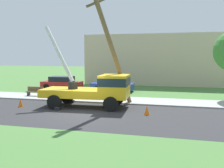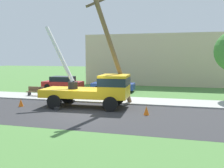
# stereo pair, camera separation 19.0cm
# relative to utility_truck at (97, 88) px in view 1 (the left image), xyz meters

# --- Properties ---
(ground_plane) EXTENTS (120.00, 120.00, 0.00)m
(ground_plane) POSITION_rel_utility_truck_xyz_m (-0.33, 9.89, -1.41)
(ground_plane) COLOR #477538
(road_asphalt) EXTENTS (80.00, 7.30, 0.01)m
(road_asphalt) POSITION_rel_utility_truck_xyz_m (-0.33, -2.11, -1.40)
(road_asphalt) COLOR #2B2B2D
(road_asphalt) RESTS_ON ground
(sidewalk_strip) EXTENTS (80.00, 3.14, 0.10)m
(sidewalk_strip) POSITION_rel_utility_truck_xyz_m (-0.33, 3.11, -1.36)
(sidewalk_strip) COLOR #9E9E99
(sidewalk_strip) RESTS_ON ground
(utility_truck) EXTENTS (6.88, 3.21, 5.98)m
(utility_truck) POSITION_rel_utility_truck_xyz_m (0.00, 0.00, 0.00)
(utility_truck) COLOR gold
(utility_truck) RESTS_ON ground
(leaning_utility_pole) EXTENTS (2.56, 3.71, 8.32)m
(leaning_utility_pole) POSITION_rel_utility_truck_xyz_m (0.95, 0.58, 2.83)
(leaning_utility_pole) COLOR brown
(leaning_utility_pole) RESTS_ON ground
(traffic_cone_ahead) EXTENTS (0.36, 0.36, 0.56)m
(traffic_cone_ahead) POSITION_rel_utility_truck_xyz_m (3.74, -1.50, -1.13)
(traffic_cone_ahead) COLOR orange
(traffic_cone_ahead) RESTS_ON ground
(traffic_cone_behind) EXTENTS (0.36, 0.36, 0.56)m
(traffic_cone_behind) POSITION_rel_utility_truck_xyz_m (-5.43, -1.14, -1.13)
(traffic_cone_behind) COLOR orange
(traffic_cone_behind) RESTS_ON ground
(parked_sedan_red) EXTENTS (4.43, 2.06, 1.42)m
(parked_sedan_red) POSITION_rel_utility_truck_xyz_m (-6.85, 8.71, -0.70)
(parked_sedan_red) COLOR #B21E1E
(parked_sedan_red) RESTS_ON ground
(parked_sedan_blue) EXTENTS (4.46, 2.12, 1.42)m
(parked_sedan_blue) POSITION_rel_utility_truck_xyz_m (-0.96, 8.33, -0.70)
(parked_sedan_blue) COLOR #263F99
(parked_sedan_blue) RESTS_ON ground
(park_bench) EXTENTS (1.60, 0.45, 0.90)m
(park_bench) POSITION_rel_utility_truck_xyz_m (-6.88, 3.18, -0.95)
(park_bench) COLOR brown
(park_bench) RESTS_ON ground
(lowrise_building_backdrop) EXTENTS (18.00, 6.00, 6.40)m
(lowrise_building_backdrop) POSITION_rel_utility_truck_xyz_m (2.81, 17.16, 1.79)
(lowrise_building_backdrop) COLOR #C6B293
(lowrise_building_backdrop) RESTS_ON ground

